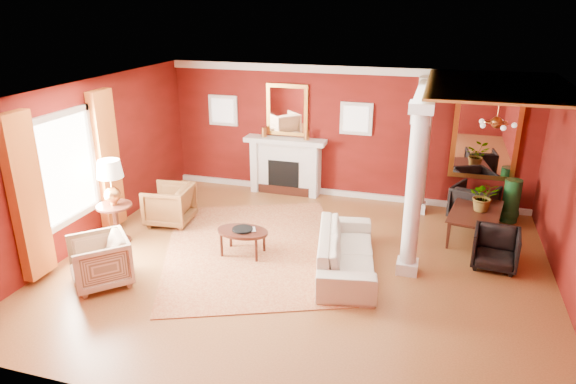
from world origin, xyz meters
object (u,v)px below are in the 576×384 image
(coffee_table, at_px, (243,233))
(dining_table, at_px, (477,217))
(sofa, at_px, (346,245))
(armchair_stripe, at_px, (99,259))
(armchair_leopard, at_px, (169,203))
(side_table, at_px, (112,187))

(coffee_table, height_order, dining_table, dining_table)
(sofa, relative_size, armchair_stripe, 2.64)
(sofa, bearing_deg, armchair_stripe, 102.58)
(dining_table, bearing_deg, armchair_leopard, 109.56)
(armchair_leopard, distance_m, dining_table, 5.89)
(coffee_table, bearing_deg, sofa, -0.77)
(coffee_table, bearing_deg, dining_table, 25.66)
(armchair_stripe, relative_size, dining_table, 0.56)
(sofa, bearing_deg, side_table, 81.62)
(sofa, relative_size, coffee_table, 2.50)
(armchair_leopard, bearing_deg, side_table, -32.17)
(armchair_leopard, bearing_deg, dining_table, 94.20)
(armchair_leopard, bearing_deg, armchair_stripe, -3.00)
(armchair_stripe, relative_size, coffee_table, 0.95)
(dining_table, bearing_deg, sofa, 141.77)
(armchair_stripe, distance_m, coffee_table, 2.36)
(coffee_table, relative_size, dining_table, 0.59)
(armchair_stripe, bearing_deg, armchair_leopard, 138.05)
(side_table, bearing_deg, dining_table, 18.17)
(coffee_table, bearing_deg, armchair_leopard, 155.76)
(sofa, height_order, dining_table, sofa)
(armchair_stripe, bearing_deg, sofa, 68.36)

